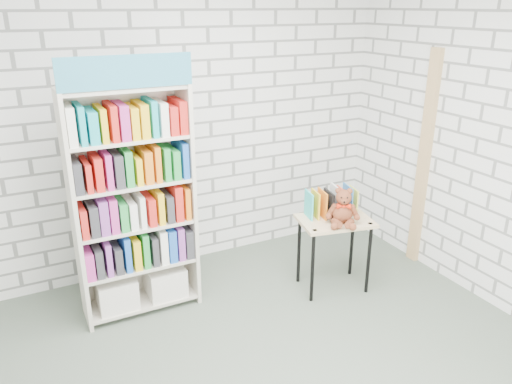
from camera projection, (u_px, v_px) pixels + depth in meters
name	position (u px, v px, depth m)	size (l,w,h in m)	color
room_shell	(266.00, 133.00, 2.78)	(4.52, 4.02, 2.81)	silver
bookshelf	(133.00, 202.00, 3.99)	(0.95, 0.37, 2.13)	beige
display_table	(335.00, 229.00, 4.43)	(0.71, 0.55, 0.68)	tan
table_books	(331.00, 201.00, 4.44)	(0.47, 0.28, 0.26)	#2BBDB8
teddy_bear	(343.00, 210.00, 4.27)	(0.31, 0.29, 0.32)	brown
door_trim	(424.00, 161.00, 4.77)	(0.05, 0.12, 2.10)	tan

